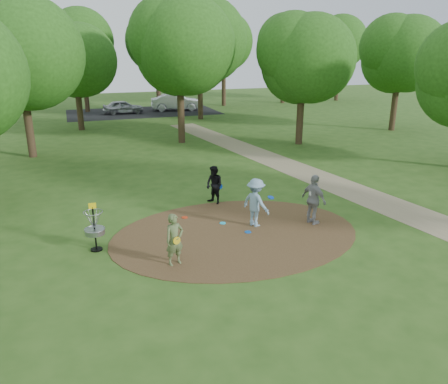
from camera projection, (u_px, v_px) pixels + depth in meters
name	position (u px, v px, depth m)	size (l,w,h in m)	color
ground	(236.00, 234.00, 14.64)	(100.00, 100.00, 0.00)	#2D5119
dirt_clearing	(236.00, 233.00, 14.63)	(8.40, 8.40, 0.02)	#47301C
footpath	(362.00, 195.00, 18.50)	(2.00, 40.00, 0.01)	#8C7A5B
parking_lot	(143.00, 112.00, 42.07)	(14.00, 8.00, 0.01)	black
player_observer_with_disc	(175.00, 240.00, 12.34)	(0.64, 0.50, 1.54)	#58683C
player_throwing_with_disc	(256.00, 203.00, 15.03)	(1.22, 1.27, 1.71)	#7CA0B9
player_walking_with_disc	(214.00, 185.00, 17.23)	(0.85, 0.92, 1.53)	black
player_waiting_with_disc	(314.00, 200.00, 15.18)	(0.72, 1.14, 1.80)	#939395
disc_ground_cyan	(223.00, 223.00, 15.44)	(0.22, 0.22, 0.02)	#1CBBE3
disc_ground_blue	(248.00, 232.00, 14.70)	(0.22, 0.22, 0.02)	blue
disc_ground_red	(185.00, 217.00, 15.96)	(0.22, 0.22, 0.02)	red
car_left	(123.00, 107.00, 40.79)	(1.48, 3.69, 1.26)	#A1A2A9
car_right	(176.00, 102.00, 42.84)	(1.71, 4.91, 1.62)	#ADB2B5
disc_golf_basket	(94.00, 224.00, 13.19)	(0.63, 0.63, 1.54)	black
tree_ring	(218.00, 59.00, 23.05)	(36.83, 45.76, 9.78)	#332316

